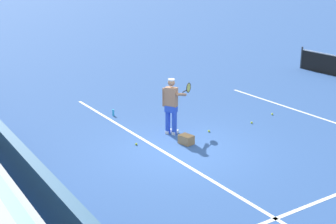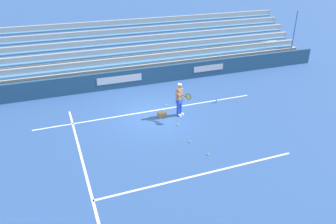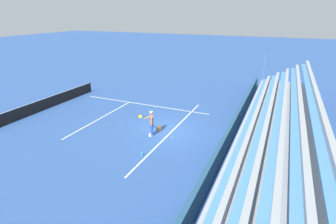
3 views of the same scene
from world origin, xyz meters
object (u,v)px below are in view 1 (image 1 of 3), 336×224
(tennis_ball_by_box, at_px, (252,123))
(tennis_ball_far_left, at_px, (209,131))
(tennis_player, at_px, (172,105))
(ball_box_cardboard, at_px, (186,139))
(tennis_ball_toward_net, at_px, (272,114))
(water_bottle, at_px, (113,113))
(tennis_ball_stray_back, at_px, (136,144))

(tennis_ball_by_box, bearing_deg, tennis_ball_far_left, -94.24)
(tennis_ball_by_box, xyz_separation_m, tennis_ball_far_left, (-0.12, -1.65, 0.00))
(tennis_player, distance_m, tennis_ball_by_box, 2.89)
(ball_box_cardboard, bearing_deg, tennis_ball_toward_net, 98.22)
(tennis_player, bearing_deg, tennis_ball_toward_net, 84.81)
(tennis_ball_toward_net, bearing_deg, water_bottle, -122.26)
(tennis_ball_far_left, bearing_deg, tennis_ball_stray_back, -96.48)
(tennis_player, relative_size, tennis_ball_stray_back, 25.98)
(tennis_ball_stray_back, bearing_deg, tennis_ball_far_left, 83.52)
(tennis_ball_by_box, xyz_separation_m, water_bottle, (-3.19, -3.39, 0.08))
(tennis_ball_toward_net, bearing_deg, ball_box_cardboard, -81.78)
(tennis_ball_toward_net, height_order, water_bottle, water_bottle)
(tennis_player, distance_m, tennis_ball_far_left, 1.44)
(tennis_player, distance_m, tennis_ball_stray_back, 1.64)
(ball_box_cardboard, relative_size, tennis_ball_by_box, 6.06)
(tennis_player, height_order, tennis_ball_stray_back, tennis_player)
(tennis_ball_stray_back, distance_m, water_bottle, 2.87)
(ball_box_cardboard, height_order, tennis_ball_toward_net, ball_box_cardboard)
(water_bottle, bearing_deg, tennis_player, 15.35)
(tennis_player, relative_size, water_bottle, 7.80)
(tennis_ball_by_box, distance_m, tennis_ball_stray_back, 4.08)
(tennis_ball_toward_net, bearing_deg, tennis_ball_by_box, -76.69)
(tennis_player, height_order, tennis_ball_toward_net, tennis_player)
(water_bottle, bearing_deg, tennis_ball_far_left, 29.49)
(tennis_ball_toward_net, relative_size, tennis_ball_far_left, 1.00)
(tennis_ball_by_box, height_order, tennis_ball_stray_back, same)
(ball_box_cardboard, distance_m, tennis_ball_stray_back, 1.44)
(ball_box_cardboard, distance_m, tennis_ball_by_box, 2.82)
(tennis_ball_toward_net, height_order, tennis_ball_far_left, same)
(tennis_player, xyz_separation_m, ball_box_cardboard, (0.93, -0.12, -0.76))
(ball_box_cardboard, relative_size, tennis_ball_far_left, 6.06)
(tennis_player, bearing_deg, tennis_ball_far_left, 63.40)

